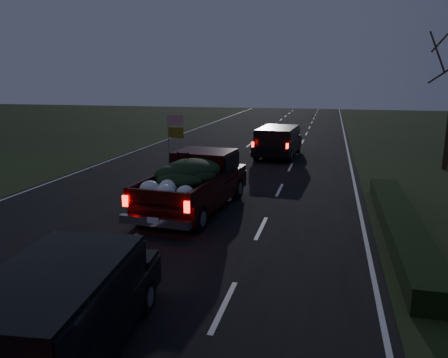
% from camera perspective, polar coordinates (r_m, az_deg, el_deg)
% --- Properties ---
extents(ground, '(120.00, 120.00, 0.00)m').
position_cam_1_polar(ground, '(12.77, -13.32, -8.69)').
color(ground, black).
rests_on(ground, ground).
extents(road_asphalt, '(14.00, 120.00, 0.02)m').
position_cam_1_polar(road_asphalt, '(12.77, -13.32, -8.64)').
color(road_asphalt, black).
rests_on(road_asphalt, ground).
extents(hedge_row, '(1.00, 10.00, 0.60)m').
position_cam_1_polar(hedge_row, '(14.38, 22.09, -5.57)').
color(hedge_row, black).
rests_on(hedge_row, ground).
extents(pickup_truck, '(2.71, 5.98, 3.05)m').
position_cam_1_polar(pickup_truck, '(15.58, -3.83, -0.02)').
color(pickup_truck, '#340807').
rests_on(pickup_truck, ground).
extents(lead_suv, '(2.48, 5.26, 1.47)m').
position_cam_1_polar(lead_suv, '(26.48, 7.07, 5.24)').
color(lead_suv, black).
rests_on(lead_suv, ground).
extents(rear_suv, '(2.56, 4.96, 1.37)m').
position_cam_1_polar(rear_suv, '(7.87, -20.79, -15.15)').
color(rear_suv, black).
rests_on(rear_suv, ground).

